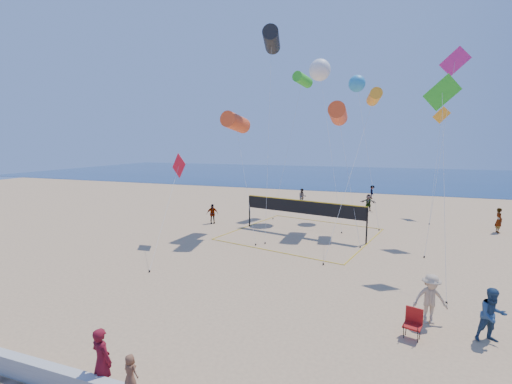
% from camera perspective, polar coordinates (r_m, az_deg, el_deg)
% --- Properties ---
extents(ground, '(120.00, 120.00, 0.00)m').
position_cam_1_polar(ground, '(11.43, 2.16, -26.17)').
color(ground, tan).
rests_on(ground, ground).
extents(ocean, '(140.00, 50.00, 0.03)m').
position_cam_1_polar(ocean, '(71.37, 17.01, 2.64)').
color(ocean, navy).
rests_on(ocean, ground).
extents(woman, '(0.72, 0.55, 1.78)m').
position_cam_1_polar(woman, '(10.59, -24.30, -24.24)').
color(woman, maroon).
rests_on(woman, ground).
extents(toddler, '(0.44, 0.33, 0.83)m').
position_cam_1_polar(toddler, '(9.75, -20.22, -26.22)').
color(toddler, brown).
rests_on(toddler, seawall).
extents(bystander_a, '(1.03, 0.90, 1.81)m').
position_cam_1_polar(bystander_a, '(14.07, 34.68, -16.54)').
color(bystander_a, navy).
rests_on(bystander_a, ground).
extents(bystander_b, '(1.28, 0.88, 1.82)m').
position_cam_1_polar(bystander_b, '(14.28, 27.06, -15.57)').
color(bystander_b, tan).
rests_on(bystander_b, ground).
extents(far_person_0, '(0.99, 0.82, 1.59)m').
position_cam_1_polar(far_person_0, '(27.83, -7.30, -3.62)').
color(far_person_0, gray).
rests_on(far_person_0, ground).
extents(far_person_1, '(1.51, 0.60, 1.59)m').
position_cam_1_polar(far_person_1, '(34.50, 18.21, -1.68)').
color(far_person_1, gray).
rests_on(far_person_1, ground).
extents(far_person_2, '(0.50, 0.70, 1.81)m').
position_cam_1_polar(far_person_2, '(30.36, 35.43, -3.88)').
color(far_person_2, gray).
rests_on(far_person_2, ground).
extents(far_person_3, '(0.99, 0.88, 1.71)m').
position_cam_1_polar(far_person_3, '(36.17, 7.72, -0.80)').
color(far_person_3, gray).
rests_on(far_person_3, ground).
extents(far_person_4, '(0.70, 1.07, 1.57)m').
position_cam_1_polar(far_person_4, '(42.04, 18.80, -0.01)').
color(far_person_4, gray).
rests_on(far_person_4, ground).
extents(camp_chair, '(0.66, 0.77, 1.12)m').
position_cam_1_polar(camp_chair, '(13.22, 24.72, -19.01)').
color(camp_chair, maroon).
rests_on(camp_chair, ground).
extents(volleyball_net, '(11.06, 10.95, 2.46)m').
position_cam_1_polar(volleyball_net, '(24.40, 7.76, -3.14)').
color(volleyball_net, black).
rests_on(volleyball_net, ground).
extents(kite_0, '(3.34, 4.63, 8.65)m').
position_cam_1_polar(kite_0, '(24.99, -3.41, 11.49)').
color(kite_0, '#F14C1F').
rests_on(kite_0, ground).
extents(kite_1, '(1.62, 5.04, 14.27)m').
position_cam_1_polar(kite_1, '(26.01, 2.62, 24.00)').
color(kite_1, black).
rests_on(kite_1, ground).
extents(kite_2, '(2.68, 9.78, 10.25)m').
position_cam_1_polar(kite_2, '(26.55, 19.10, 14.74)').
color(kite_2, '#FFA122').
rests_on(kite_2, ground).
extents(kite_3, '(2.20, 5.77, 5.82)m').
position_cam_1_polar(kite_3, '(22.32, -12.91, 3.64)').
color(kite_3, red).
rests_on(kite_3, ground).
extents(kite_4, '(1.77, 4.64, 9.77)m').
position_cam_1_polar(kite_4, '(19.39, 28.64, 13.17)').
color(kite_4, green).
rests_on(kite_4, ground).
extents(kite_5, '(2.70, 5.64, 12.64)m').
position_cam_1_polar(kite_5, '(26.70, 30.08, 17.17)').
color(kite_5, '#C5237E').
rests_on(kite_5, ground).
extents(kite_6, '(3.87, 6.35, 13.40)m').
position_cam_1_polar(kite_6, '(30.85, 10.59, 19.35)').
color(kite_6, white).
rests_on(kite_6, ground).
extents(kite_7, '(3.23, 5.57, 12.12)m').
position_cam_1_polar(kite_7, '(31.46, 16.47, 16.94)').
color(kite_7, '#2E92CE').
rests_on(kite_7, ground).
extents(kite_8, '(2.42, 4.79, 12.62)m').
position_cam_1_polar(kite_8, '(32.14, 7.78, 18.04)').
color(kite_8, green).
rests_on(kite_8, ground).
extents(kite_9, '(1.75, 5.20, 9.64)m').
position_cam_1_polar(kite_9, '(34.66, 28.43, 10.29)').
color(kite_9, '#FFA122').
rests_on(kite_9, ground).
extents(kite_10, '(2.75, 5.73, 9.33)m').
position_cam_1_polar(kite_10, '(25.98, 13.52, 12.55)').
color(kite_10, '#F14C1F').
rests_on(kite_10, ground).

